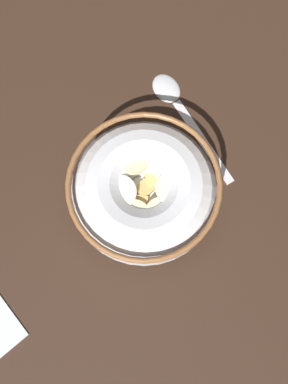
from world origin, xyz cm
name	(u,v)px	position (x,y,z in cm)	size (l,w,h in cm)	color
ground_plane	(144,201)	(0.00, 0.00, -1.00)	(122.19, 122.19, 2.00)	#332116
cereal_bowl	(144,191)	(0.01, -0.02, 3.39)	(15.76, 15.76, 6.30)	silver
spoon	(177,102)	(-5.60, 11.23, 0.33)	(15.97, 5.99, 0.80)	silver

